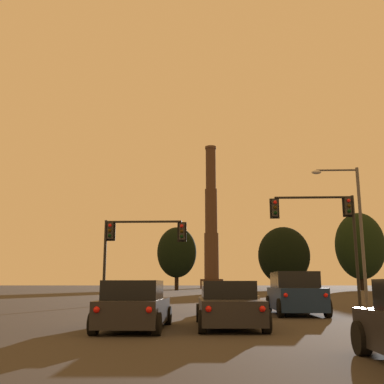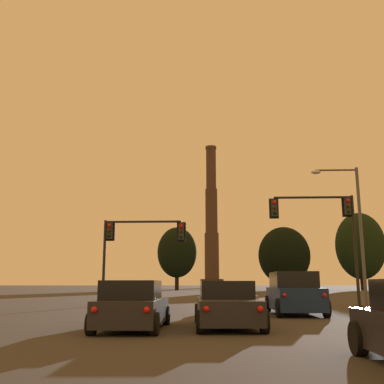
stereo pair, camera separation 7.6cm
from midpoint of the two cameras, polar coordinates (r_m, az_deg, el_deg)
sedan_center_lane_second at (r=14.77m, az=4.54°, el=-14.14°), size 2.18×4.77×1.43m
sedan_center_lane_front at (r=20.63m, az=5.54°, el=-13.37°), size 2.13×4.76×1.43m
hatchback_left_lane_second at (r=13.97m, az=-7.35°, el=-14.25°), size 1.92×4.11×1.44m
suv_right_lane_front at (r=21.04m, az=12.90°, el=-12.48°), size 2.13×4.92×1.86m
traffic_light_overhead_left at (r=28.65m, az=-7.48°, el=-6.03°), size 5.32×0.50×5.29m
traffic_light_overhead_right at (r=28.24m, az=16.78°, el=-3.58°), size 5.18×0.50×6.59m
street_lamp at (r=30.26m, az=19.83°, el=-3.31°), size 3.03×0.36×8.71m
smokestack at (r=126.64m, az=2.53°, el=-4.92°), size 6.38×6.38×40.48m
treeline_center_right at (r=91.45m, az=11.65°, el=-7.91°), size 10.15×9.14×12.41m
treeline_center_left at (r=89.93m, az=-1.88°, el=-7.66°), size 7.80×7.02×12.39m
treeline_left_mid at (r=99.42m, az=20.61°, el=-6.42°), size 9.99×8.99×15.79m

